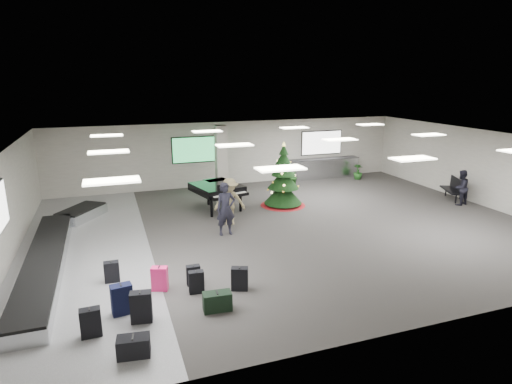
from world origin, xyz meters
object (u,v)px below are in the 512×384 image
object	(u,v)px
christmas_tree	(283,184)
potted_plant_right	(358,172)
traveler_b	(230,202)
bench	(453,187)
pink_suitcase	(160,279)
service_counter	(323,168)
grand_piano	(218,189)
traveler_a	(226,209)
traveler_bench	(461,188)
baggage_carousel	(54,250)
potted_plant_left	(294,176)

from	to	relation	value
christmas_tree	potted_plant_right	size ratio (longest dim) A/B	3.26
traveler_b	christmas_tree	bearing A→B (deg)	43.84
bench	pink_suitcase	bearing A→B (deg)	-139.29
service_counter	grand_piano	size ratio (longest dim) A/B	1.60
bench	traveler_a	world-z (taller)	traveler_a
service_counter	traveler_bench	size ratio (longest dim) A/B	2.64
traveler_a	potted_plant_right	size ratio (longest dim) A/B	2.21
christmas_tree	traveler_b	xyz separation A→B (m)	(-2.83, -1.61, -0.06)
pink_suitcase	baggage_carousel	bearing A→B (deg)	150.07
baggage_carousel	bench	distance (m)	16.39
christmas_tree	pink_suitcase	bearing A→B (deg)	-135.03
baggage_carousel	christmas_tree	xyz separation A→B (m)	(8.76, 2.70, 0.73)
baggage_carousel	traveler_bench	size ratio (longest dim) A/B	6.33
grand_piano	pink_suitcase	bearing A→B (deg)	-130.92
traveler_b	potted_plant_left	bearing A→B (deg)	59.23
potted_plant_left	traveler_b	bearing A→B (deg)	-134.93
traveler_a	christmas_tree	bearing A→B (deg)	35.28
traveler_bench	grand_piano	bearing A→B (deg)	-29.09
christmas_tree	potted_plant_right	xyz separation A→B (m)	(5.70, 3.14, -0.52)
traveler_bench	potted_plant_right	xyz separation A→B (m)	(-1.51, 5.61, -0.34)
traveler_b	potted_plant_left	size ratio (longest dim) A/B	2.01
grand_piano	potted_plant_right	size ratio (longest dim) A/B	3.00
pink_suitcase	traveler_b	world-z (taller)	traveler_b
traveler_bench	potted_plant_left	size ratio (longest dim) A/B	1.74
service_counter	bench	size ratio (longest dim) A/B	2.52
grand_piano	traveler_b	size ratio (longest dim) A/B	1.43
service_counter	christmas_tree	distance (m)	5.75
baggage_carousel	potted_plant_left	xyz separation A→B (m)	(10.71, 5.88, 0.23)
traveler_a	grand_piano	bearing A→B (deg)	77.69
traveler_bench	traveler_b	bearing A→B (deg)	-18.42
bench	potted_plant_left	size ratio (longest dim) A/B	1.83
grand_piano	traveler_bench	xyz separation A→B (m)	(10.01, -2.79, -0.13)
christmas_tree	bench	size ratio (longest dim) A/B	1.72
service_counter	christmas_tree	xyz separation A→B (m)	(-4.08, -4.03, 0.40)
potted_plant_right	potted_plant_left	bearing A→B (deg)	179.40
pink_suitcase	service_counter	bearing A→B (deg)	64.32
traveler_a	traveler_bench	xyz separation A→B (m)	(10.47, 0.13, -0.17)
grand_piano	potted_plant_left	size ratio (longest dim) A/B	2.88
bench	traveler_a	distance (m)	10.90
bench	traveler_b	distance (m)	10.43
baggage_carousel	service_counter	xyz separation A→B (m)	(12.84, 6.73, 0.33)
baggage_carousel	potted_plant_left	bearing A→B (deg)	28.77
bench	traveler_b	bearing A→B (deg)	-157.19
pink_suitcase	grand_piano	distance (m)	7.06
potted_plant_left	christmas_tree	bearing A→B (deg)	-121.50
traveler_bench	service_counter	bearing A→B (deg)	-77.79
traveler_a	potted_plant_right	xyz separation A→B (m)	(8.96, 5.74, -0.51)
pink_suitcase	traveler_bench	world-z (taller)	traveler_bench
pink_suitcase	christmas_tree	size ratio (longest dim) A/B	0.24
potted_plant_right	traveler_b	bearing A→B (deg)	-150.90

